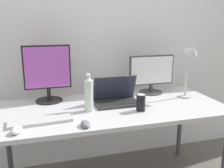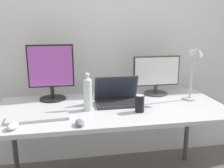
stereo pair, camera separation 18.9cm
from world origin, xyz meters
name	(u,v)px [view 2 (the right image)]	position (x,y,z in m)	size (l,w,h in m)	color
wall_back	(101,30)	(0.00, 0.59, 1.30)	(7.00, 0.08, 2.60)	silver
work_desk	(112,114)	(0.00, 0.00, 0.68)	(1.76, 0.79, 0.74)	#424247
monitor_left	(51,72)	(-0.46, 0.27, 0.98)	(0.37, 0.22, 0.46)	black
monitor_center	(156,75)	(0.45, 0.27, 0.92)	(0.42, 0.21, 0.35)	#38383D
laptop_silver	(117,97)	(0.05, 0.06, 0.79)	(0.35, 0.22, 0.22)	#2D2D33
keyboard_main	(38,118)	(-0.54, -0.17, 0.75)	(0.41, 0.14, 0.02)	#B2B2B7
mouse_by_keyboard	(80,123)	(-0.26, -0.32, 0.76)	(0.06, 0.10, 0.04)	slate
mouse_by_laptop	(13,126)	(-0.67, -0.30, 0.76)	(0.06, 0.10, 0.04)	silver
water_bottle	(88,93)	(-0.19, -0.05, 0.87)	(0.06, 0.06, 0.28)	silver
soda_can_near_keyboard	(140,104)	(0.18, -0.15, 0.80)	(0.07, 0.07, 0.13)	black
desk_lamp	(195,62)	(0.68, 0.02, 1.06)	(0.11, 0.18, 0.47)	#B7B7BC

